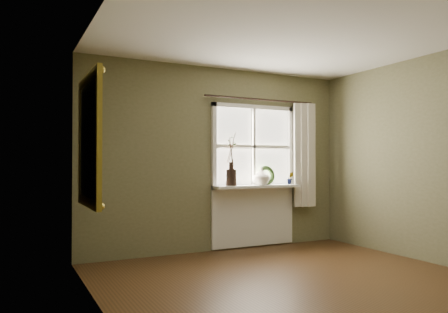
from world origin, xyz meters
TOP-DOWN VIEW (x-y plane):
  - floor at (0.00, 0.00)m, footprint 4.50×4.50m
  - ceiling at (0.00, 0.00)m, footprint 4.50×4.50m
  - wall_back at (0.00, 2.30)m, footprint 4.00×0.10m
  - wall_left at (-2.05, 0.00)m, footprint 0.10×4.50m
  - window_frame at (0.55, 2.23)m, footprint 1.36×0.06m
  - window_sill at (0.55, 2.12)m, footprint 1.36×0.26m
  - window_apron at (0.55, 2.23)m, footprint 1.36×0.04m
  - dark_jug at (0.12, 2.12)m, footprint 0.18×0.18m
  - cream_vase at (0.62, 2.12)m, footprint 0.25×0.25m
  - wreath at (0.74, 2.16)m, footprint 0.30×0.16m
  - potted_plant_left at (0.08, 2.12)m, footprint 0.10×0.08m
  - potted_plant_right at (1.13, 2.12)m, footprint 0.12×0.11m
  - curtain at (1.39, 2.13)m, footprint 0.36×0.12m
  - curtain_rod at (0.65, 2.17)m, footprint 1.84×0.03m
  - gilt_mirror at (-1.96, 1.32)m, footprint 0.10×1.15m

SIDE VIEW (x-z plane):
  - floor at x=0.00m, z-range 0.00..0.00m
  - window_apron at x=0.55m, z-range 0.02..0.90m
  - window_sill at x=0.55m, z-range 0.88..0.92m
  - potted_plant_left at x=0.08m, z-range 0.92..1.09m
  - potted_plant_right at x=1.13m, z-range 0.92..1.10m
  - wreath at x=0.74m, z-range 0.88..1.18m
  - dark_jug at x=0.12m, z-range 0.92..1.15m
  - cream_vase at x=0.62m, z-range 0.92..1.18m
  - wall_back at x=0.00m, z-range 0.00..2.60m
  - wall_left at x=-2.05m, z-range 0.00..2.60m
  - curtain at x=1.39m, z-range 0.57..2.16m
  - gilt_mirror at x=-1.96m, z-range 0.79..2.16m
  - window_frame at x=0.55m, z-range 0.86..2.10m
  - curtain_rod at x=0.65m, z-range 2.16..2.20m
  - ceiling at x=0.00m, z-range 2.60..2.60m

